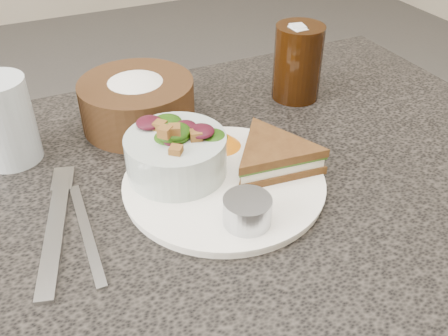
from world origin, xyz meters
name	(u,v)px	position (x,y,z in m)	size (l,w,h in m)	color
dinner_plate	(224,183)	(0.01, 0.00, 0.76)	(0.26, 0.26, 0.01)	white
sandwich	(273,156)	(0.08, 0.00, 0.78)	(0.14, 0.14, 0.04)	#553616
salad_bowl	(176,148)	(-0.04, 0.04, 0.80)	(0.13, 0.13, 0.08)	#ABB9B1
dressing_ramekin	(247,211)	(0.00, -0.08, 0.78)	(0.06, 0.06, 0.03)	#A5A9AF
orange_wedge	(221,139)	(0.04, 0.07, 0.77)	(0.06, 0.06, 0.03)	orange
fork	(55,232)	(-0.20, 0.00, 0.75)	(0.02, 0.20, 0.01)	#ACACAC
knife	(87,232)	(-0.17, -0.01, 0.75)	(0.01, 0.18, 0.00)	#A3A3A4
bread_basket	(137,96)	(-0.04, 0.20, 0.80)	(0.17, 0.17, 0.10)	#452917
cola_glass	(298,59)	(0.22, 0.17, 0.82)	(0.08, 0.08, 0.13)	black
water_glass	(4,121)	(-0.23, 0.18, 0.81)	(0.08, 0.08, 0.12)	silver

